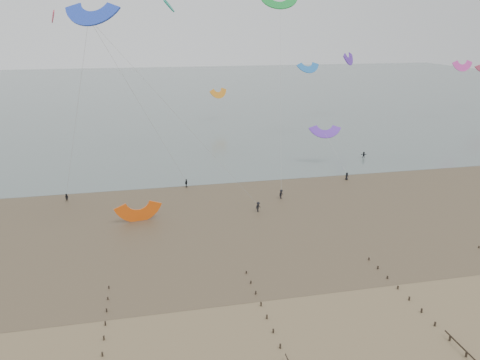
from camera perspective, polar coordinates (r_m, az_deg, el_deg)
name	(u,v)px	position (r m, az deg, el deg)	size (l,w,h in m)	color
ground	(235,331)	(53.93, -0.58, -17.95)	(500.00, 500.00, 0.00)	brown
sea_and_shore	(173,216)	(83.48, -8.13, -4.35)	(500.00, 665.00, 0.03)	#475654
kitesurfers	(303,182)	(98.65, 7.68, -0.20)	(133.83, 30.47, 1.88)	black
grounded_kite	(139,221)	(82.45, -12.18, -4.89)	(6.65, 3.48, 5.06)	#ED550E
kites_airborne	(151,60)	(134.50, -10.84, 14.12)	(253.52, 129.29, 35.01)	maroon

